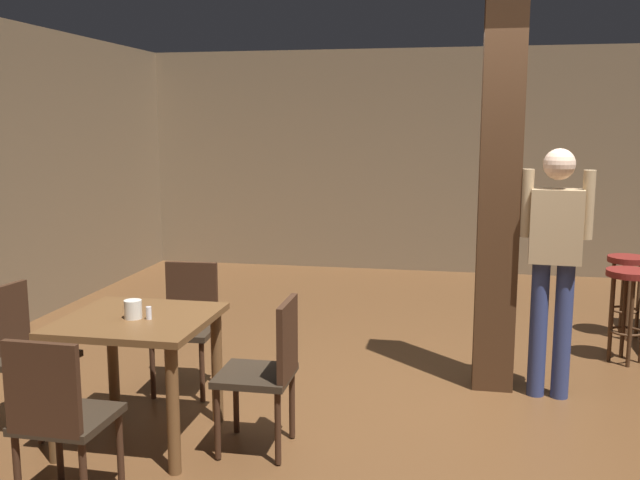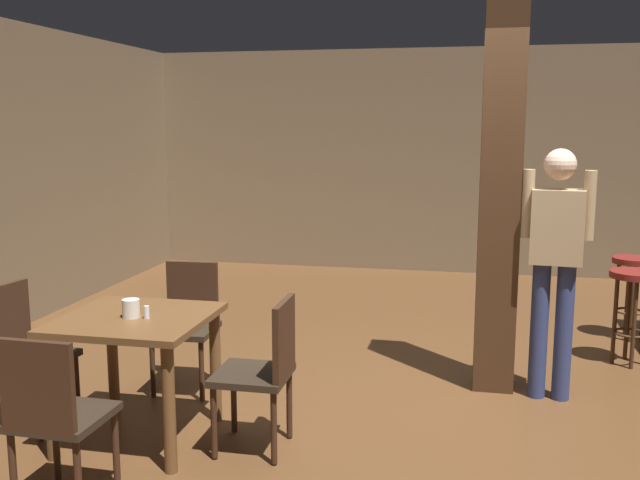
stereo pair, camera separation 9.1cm
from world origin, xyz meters
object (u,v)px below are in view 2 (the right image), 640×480
Objects in this scene: dining_table at (136,340)px; chair_south at (54,412)px; chair_east at (265,366)px; chair_north at (188,319)px; salt_shaker at (147,312)px; napkin_cup at (131,308)px; standing_person at (555,256)px; bar_stool_mid at (632,278)px; chair_west at (23,348)px; bar_stool_near at (633,294)px.

chair_south is at bearing -91.86° from dining_table.
chair_east and chair_south have the same top height.
salt_shaker is at bearing -82.12° from chair_north.
napkin_cup is (0.02, 0.79, 0.31)m from chair_south.
dining_table is 2.78m from standing_person.
chair_east is 1.22× the size of bar_stool_mid.
chair_west is 0.93m from salt_shaker.
salt_shaker is 4.28m from bar_stool_mid.
chair_north is 1.18m from chair_east.
dining_table is 0.87m from chair_north.
bar_stool_near is at bearing 20.47° from chair_north.
chair_north is (-0.03, 0.86, -0.11)m from dining_table.
dining_table is at bearing -147.02° from bar_stool_near.
chair_north is 8.21× the size of napkin_cup.
napkin_cup reaches higher than salt_shaker.
standing_person reaches higher than chair_south.
chair_south reaches higher than dining_table.
dining_table is at bearing -2.21° from chair_west.
standing_person is (2.48, 1.19, 0.38)m from dining_table.
chair_south is (-0.81, -0.84, 0.00)m from chair_east.
chair_west is at bearing 175.70° from salt_shaker.
chair_north is 0.52× the size of standing_person.
salt_shaker is (0.12, 0.79, 0.29)m from chair_south.
chair_east is 0.85m from napkin_cup.
standing_person is 1.85m from bar_stool_mid.
standing_person reaches higher than chair_west.
chair_south is 1.14m from chair_west.
chair_south and chair_west have the same top height.
bar_stool_near is at bearing 33.36° from napkin_cup.
chair_north is 1.12m from chair_west.
dining_table is 1.14× the size of bar_stool_near.
bar_stool_near is (3.20, 1.20, 0.06)m from chair_north.
chair_east is 1.17m from chair_south.
napkin_cup is (-0.01, -0.04, 0.20)m from dining_table.
standing_person is (2.51, 0.33, 0.50)m from chair_north.
chair_north is at bearing -172.46° from standing_person.
chair_east reaches higher than bar_stool_near.
standing_person reaches higher than dining_table.
salt_shaker is (0.09, -0.04, 0.18)m from dining_table.
bar_stool_near is 0.74m from bar_stool_mid.
salt_shaker is 2.69m from standing_person.
bar_stool_mid is (3.22, 2.82, -0.26)m from salt_shaker.
bar_stool_mid is (0.83, 1.59, -0.46)m from standing_person.
standing_person is at bearing 34.84° from chair_east.
salt_shaker reaches higher than dining_table.
salt_shaker is at bearing -4.30° from chair_west.
dining_table is at bearing -87.76° from chair_north.
bar_stool_near is at bearing -100.78° from bar_stool_mid.
bar_stool_near is at bearing 32.98° from dining_table.
salt_shaker is 0.10× the size of bar_stool_near.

